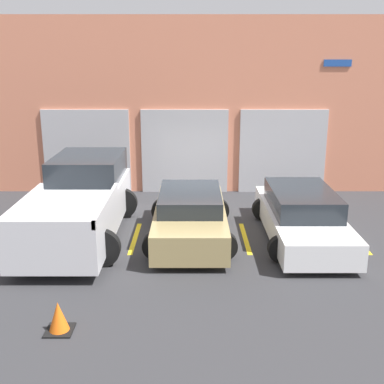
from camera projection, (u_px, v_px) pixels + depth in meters
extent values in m
plane|color=#2D2D30|center=(192.00, 220.00, 13.84)|extent=(28.00, 28.00, 0.00)
cube|color=#D17A5B|center=(193.00, 106.00, 16.22)|extent=(17.30, 0.60, 5.80)
cube|color=#ADADB2|center=(89.00, 151.00, 16.31)|extent=(2.92, 0.08, 2.83)
cube|color=#ADADB2|center=(187.00, 152.00, 16.30)|extent=(2.92, 0.08, 2.83)
cube|color=#ADADB2|center=(285.00, 152.00, 16.29)|extent=(2.92, 0.08, 2.83)
cube|color=#1E4799|center=(340.00, 63.00, 15.50)|extent=(0.90, 0.03, 0.22)
cube|color=silver|center=(80.00, 211.00, 12.25)|extent=(1.99, 5.44, 0.99)
cube|color=#1E2328|center=(90.00, 167.00, 13.46)|extent=(1.83, 2.45, 0.65)
cube|color=silver|center=(24.00, 203.00, 10.91)|extent=(0.08, 2.99, 0.18)
cube|color=silver|center=(108.00, 203.00, 10.91)|extent=(0.08, 2.99, 0.18)
cube|color=silver|center=(47.00, 225.00, 9.51)|extent=(1.99, 0.08, 0.18)
cylinder|color=black|center=(64.00, 203.00, 13.96)|extent=(0.85, 0.22, 0.85)
cylinder|color=black|center=(124.00, 203.00, 13.95)|extent=(0.85, 0.22, 0.85)
cylinder|color=black|center=(24.00, 248.00, 10.71)|extent=(0.85, 0.22, 0.85)
cylinder|color=black|center=(103.00, 248.00, 10.71)|extent=(0.85, 0.22, 0.85)
cube|color=white|center=(303.00, 222.00, 12.30)|extent=(1.75, 4.74, 0.61)
cube|color=#1E2328|center=(304.00, 199.00, 12.26)|extent=(1.54, 2.61, 0.52)
cylinder|color=black|center=(265.00, 209.00, 13.76)|extent=(0.63, 0.22, 0.63)
cylinder|color=black|center=(319.00, 209.00, 13.75)|extent=(0.63, 0.22, 0.63)
cylinder|color=black|center=(283.00, 249.00, 10.93)|extent=(0.63, 0.22, 0.63)
cylinder|color=black|center=(351.00, 249.00, 10.92)|extent=(0.63, 0.22, 0.63)
cube|color=#9E8956|center=(192.00, 220.00, 12.30)|extent=(1.76, 4.27, 0.69)
cube|color=#1E2328|center=(192.00, 199.00, 12.26)|extent=(1.55, 2.35, 0.40)
cylinder|color=black|center=(165.00, 210.00, 13.62)|extent=(0.66, 0.22, 0.66)
cylinder|color=black|center=(219.00, 210.00, 13.62)|extent=(0.66, 0.22, 0.66)
cylinder|color=black|center=(158.00, 246.00, 11.08)|extent=(0.66, 0.22, 0.66)
cylinder|color=black|center=(225.00, 246.00, 11.07)|extent=(0.66, 0.22, 0.66)
cube|color=gold|center=(27.00, 238.00, 12.45)|extent=(0.12, 2.20, 0.01)
cube|color=gold|center=(137.00, 238.00, 12.44)|extent=(0.12, 2.20, 0.01)
cube|color=gold|center=(247.00, 238.00, 12.43)|extent=(0.12, 2.20, 0.01)
cube|color=gold|center=(357.00, 238.00, 12.42)|extent=(0.12, 2.20, 0.01)
cube|color=black|center=(62.00, 330.00, 8.25)|extent=(0.47, 0.47, 0.03)
cone|color=orange|center=(60.00, 317.00, 8.18)|extent=(0.36, 0.36, 0.55)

